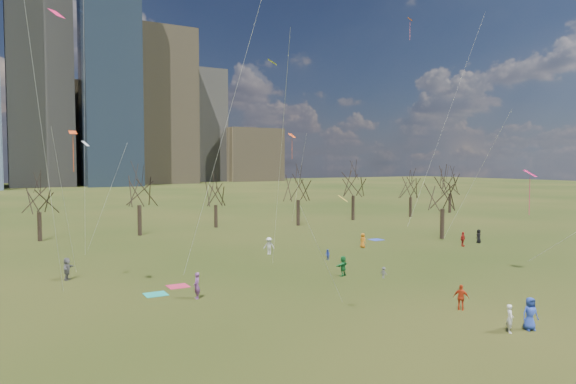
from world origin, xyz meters
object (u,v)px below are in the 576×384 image
blanket_crimson (178,286)px  person_1 (510,318)px  blanket_navy (376,240)px  person_4 (461,297)px  person_0 (530,314)px  blanket_teal (156,294)px

blanket_crimson → person_1: person_1 is taller
blanket_navy → person_4: size_ratio=0.94×
blanket_crimson → person_4: 21.06m
blanket_crimson → person_0: (14.59, -20.26, 0.94)m
blanket_navy → person_4: person_4 is taller
blanket_teal → blanket_navy: 34.07m
person_0 → blanket_navy: bearing=85.3°
blanket_navy → person_0: bearing=-114.6°
person_4 → blanket_crimson: bearing=8.0°
person_1 → blanket_teal: bearing=79.1°
blanket_teal → person_1: 23.98m
person_0 → person_1: size_ratio=1.18×
blanket_crimson → person_1: bearing=-56.6°
person_0 → person_1: person_0 is taller
blanket_navy → person_1: size_ratio=0.98×
blanket_crimson → person_0: 24.99m
blanket_teal → person_1: size_ratio=0.98×
blanket_navy → person_1: bearing=-116.9°
person_1 → person_0: bearing=-62.2°
blanket_navy → person_4: (-14.96, -27.13, 0.84)m
blanket_navy → person_0: size_ratio=0.83×
person_0 → person_1: 1.44m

